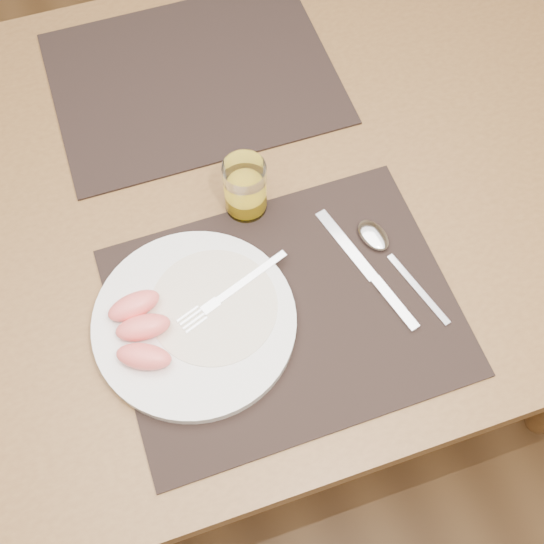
{
  "coord_description": "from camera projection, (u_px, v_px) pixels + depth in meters",
  "views": [
    {
      "loc": [
        -0.11,
        -0.57,
        1.59
      ],
      "look_at": [
        0.03,
        -0.17,
        0.77
      ],
      "focal_mm": 45.0,
      "sensor_mm": 36.0,
      "label": 1
    }
  ],
  "objects": [
    {
      "name": "fork",
      "position": [
        225.0,
        296.0,
        0.91
      ],
      "size": [
        0.17,
        0.08,
        0.0
      ],
      "color": "silver",
      "rests_on": "plate"
    },
    {
      "name": "placemat_near",
      "position": [
        285.0,
        311.0,
        0.92
      ],
      "size": [
        0.45,
        0.35,
        0.0
      ],
      "primitive_type": "cube",
      "rotation": [
        0.0,
        0.0,
        0.01
      ],
      "color": "black",
      "rests_on": "table"
    },
    {
      "name": "spoon",
      "position": [
        380.0,
        243.0,
        0.96
      ],
      "size": [
        0.07,
        0.19,
        0.01
      ],
      "color": "silver",
      "rests_on": "placemat_near"
    },
    {
      "name": "ground",
      "position": [
        241.0,
        360.0,
        1.68
      ],
      "size": [
        5.0,
        5.0,
        0.0
      ],
      "primitive_type": "plane",
      "color": "brown",
      "rests_on": "ground"
    },
    {
      "name": "grapefruit_wedges",
      "position": [
        140.0,
        330.0,
        0.87
      ],
      "size": [
        0.09,
        0.13,
        0.03
      ],
      "color": "#FF7368",
      "rests_on": "plate"
    },
    {
      "name": "table",
      "position": [
        224.0,
        218.0,
        1.09
      ],
      "size": [
        1.4,
        0.9,
        0.75
      ],
      "color": "brown",
      "rests_on": "ground"
    },
    {
      "name": "plate_dressing",
      "position": [
        214.0,
        306.0,
        0.9
      ],
      "size": [
        0.17,
        0.17,
        0.0
      ],
      "color": "white",
      "rests_on": "plate"
    },
    {
      "name": "knife",
      "position": [
        374.0,
        279.0,
        0.94
      ],
      "size": [
        0.07,
        0.22,
        0.01
      ],
      "color": "silver",
      "rests_on": "placemat_near"
    },
    {
      "name": "juice_glass",
      "position": [
        245.0,
        189.0,
        0.96
      ],
      "size": [
        0.06,
        0.06,
        0.09
      ],
      "color": "white",
      "rests_on": "placemat_near"
    },
    {
      "name": "plate",
      "position": [
        195.0,
        322.0,
        0.9
      ],
      "size": [
        0.27,
        0.27,
        0.02
      ],
      "primitive_type": "cylinder",
      "color": "white",
      "rests_on": "placemat_near"
    },
    {
      "name": "placemat_far",
      "position": [
        193.0,
        78.0,
        1.11
      ],
      "size": [
        0.45,
        0.35,
        0.0
      ],
      "primitive_type": "cube",
      "rotation": [
        0.0,
        0.0,
        -0.0
      ],
      "color": "black",
      "rests_on": "table"
    }
  ]
}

